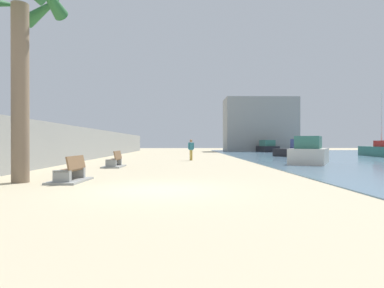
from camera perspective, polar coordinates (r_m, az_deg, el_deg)
name	(u,v)px	position (r m, az deg, el deg)	size (l,w,h in m)	color
ground_plane	(173,160)	(28.29, -3.25, -2.74)	(120.00, 120.00, 0.00)	#C6B793
seawall	(85,144)	(29.46, -18.00, 0.00)	(0.80, 64.00, 2.71)	gray
palm_tree	(20,34)	(14.18, -27.73, 16.50)	(3.43, 3.47, 7.94)	#7A6651
bench_near	(71,176)	(13.18, -20.28, -5.16)	(1.21, 2.16, 0.98)	gray
bench_far	(114,163)	(20.28, -13.31, -3.27)	(1.16, 2.13, 0.98)	gray
person_walking	(191,148)	(27.11, -0.16, -0.71)	(0.50, 0.29, 1.74)	gold
boat_far_left	(384,150)	(39.55, 30.32, -0.92)	(3.09, 7.60, 6.96)	#337060
boat_distant	(309,153)	(24.05, 19.69, -1.51)	(4.30, 5.55, 1.86)	beige
boat_far_right	(266,147)	(53.30, 12.63, -0.59)	(2.71, 7.30, 1.82)	black
boat_nearest	(300,151)	(34.40, 18.24, -1.08)	(4.10, 5.81, 1.79)	black
harbor_building	(260,125)	(57.82, 11.65, 3.27)	(12.00, 6.00, 9.06)	gray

